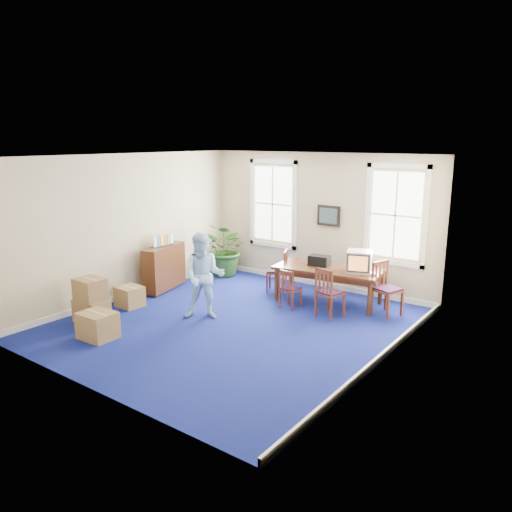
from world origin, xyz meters
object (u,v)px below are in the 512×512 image
Objects in this scene: chair_near_left at (291,288)px; cardboard_boxes at (103,300)px; potted_plant at (226,249)px; crt_tv at (359,261)px; man at (204,276)px; credenza at (164,268)px; conference_table at (328,285)px.

chair_near_left is 0.53× the size of cardboard_boxes.
chair_near_left is 2.95m from potted_plant.
crt_tv is 3.25m from man.
potted_plant is 4.06m from cardboard_boxes.
crt_tv is 4.54m from credenza.
chair_near_left is 1.93m from man.
conference_table is at bearing -119.04° from chair_near_left.
crt_tv is 0.39× the size of potted_plant.
man is 2.00m from cardboard_boxes.
man is 1.32× the size of credenza.
chair_near_left is 3.81m from cardboard_boxes.
conference_table is at bearing 51.48° from cardboard_boxes.
conference_table is at bearing 24.58° from man.
conference_table is 0.92m from crt_tv.
man is 1.08× the size of cardboard_boxes.
crt_tv reaches higher than chair_near_left.
credenza is at bearing 14.29° from chair_near_left.
cardboard_boxes is at bearing -87.46° from credenza.
credenza is 0.82× the size of cardboard_boxes.
credenza is 0.93× the size of potted_plant.
credenza reaches higher than conference_table.
credenza is (-4.25, -1.51, -0.49)m from crt_tv.
man is at bearing -58.30° from potted_plant.
man is 1.23× the size of potted_plant.
potted_plant reaches higher than conference_table.
conference_table is at bearing 164.41° from crt_tv.
crt_tv is 0.34× the size of cardboard_boxes.
potted_plant is (-1.67, 2.70, -0.16)m from man.
cardboard_boxes is (-2.93, -3.69, 0.07)m from conference_table.
conference_table is at bearing 8.76° from credenza.
conference_table is 3.86m from credenza.
chair_near_left reaches higher than conference_table.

